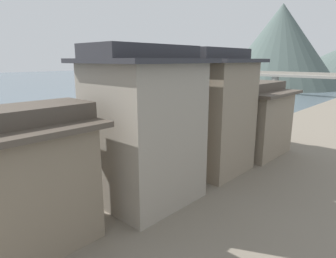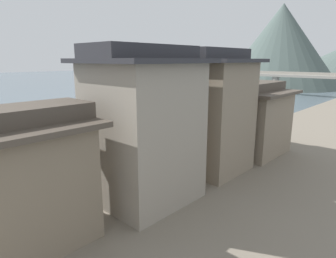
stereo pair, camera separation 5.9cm
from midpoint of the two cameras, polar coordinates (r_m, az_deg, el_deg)
name	(u,v)px [view 2 (the right image)]	position (r m, az deg, el deg)	size (l,w,h in m)	color
riverbank_right	(328,149)	(31.80, 28.95, -3.46)	(18.00, 110.00, 0.67)	slate
boat_moored_nearest	(166,136)	(32.92, -0.41, -1.31)	(3.33, 3.39, 0.76)	brown
boat_moored_second	(217,135)	(33.82, 9.64, -1.19)	(1.98, 5.32, 0.69)	brown
boat_moored_third	(270,117)	(46.38, 19.44, 2.23)	(1.85, 5.49, 0.80)	#232326
boat_moored_far	(94,174)	(22.99, -14.30, -8.47)	(1.51, 3.67, 0.66)	brown
boat_midriver_drifting	(269,106)	(57.54, 19.23, 4.25)	(2.90, 5.60, 0.72)	brown
boat_midriver_upstream	(120,132)	(35.20, -9.24, -0.50)	(5.16, 2.82, 0.84)	#33281E
house_waterfront_nearest	(5,185)	(13.78, -29.22, -9.54)	(5.20, 7.41, 6.14)	#7F705B
house_waterfront_second	(143,127)	(16.44, -4.75, 0.48)	(6.16, 6.19, 8.74)	gray
house_waterfront_tall	(210,112)	(21.27, 8.26, 3.36)	(6.13, 5.57, 8.74)	gray
house_waterfront_narrow	(250,118)	(26.35, 15.77, 2.03)	(6.49, 6.51, 6.14)	gray
mooring_post_dock_mid	(151,160)	(22.75, -3.23, -6.18)	(0.20, 0.20, 0.72)	#473828
mooring_post_dock_far	(232,132)	(31.85, 12.48, -0.67)	(0.20, 0.20, 0.80)	#473828
stone_bridge	(308,80)	(78.88, 25.76, 8.56)	(26.65, 2.40, 5.71)	gray
hill_far_west	(280,46)	(102.85, 21.17, 14.88)	(37.21, 37.21, 25.70)	#4C5B56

